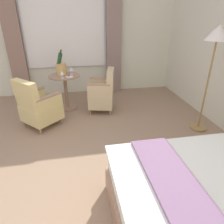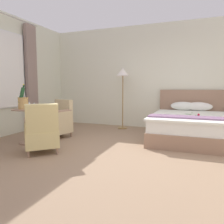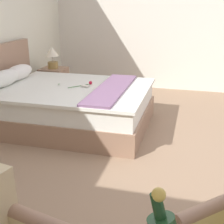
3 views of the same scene
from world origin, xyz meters
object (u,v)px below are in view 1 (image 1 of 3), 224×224
at_px(champagne_bucket, 61,67).
at_px(wine_glass_near_edge, 71,69).
at_px(floor_lamp_brass, 216,43).
at_px(side_table_round, 66,89).
at_px(armchair_by_window, 103,93).
at_px(armchair_facing_bed, 38,106).
at_px(snack_plate, 69,77).
at_px(wine_glass_near_bucket, 62,73).

bearing_deg(champagne_bucket, wine_glass_near_edge, 94.57).
bearing_deg(floor_lamp_brass, side_table_round, -119.60).
height_order(armchair_by_window, armchair_facing_bed, armchair_facing_bed).
height_order(wine_glass_near_edge, armchair_facing_bed, armchair_facing_bed).
height_order(champagne_bucket, armchair_by_window, champagne_bucket).
distance_m(wine_glass_near_edge, armchair_facing_bed, 1.08).
bearing_deg(floor_lamp_brass, armchair_facing_bed, -102.34).
height_order(wine_glass_near_edge, armchair_by_window, armchair_by_window).
relative_size(floor_lamp_brass, armchair_facing_bed, 1.90).
distance_m(champagne_bucket, snack_plate, 0.29).
xyz_separation_m(snack_plate, armchair_facing_bed, (0.57, -0.56, -0.35)).
relative_size(floor_lamp_brass, champagne_bucket, 3.30).
relative_size(side_table_round, wine_glass_near_bucket, 5.20).
distance_m(floor_lamp_brass, armchair_by_window, 2.16).
height_order(floor_lamp_brass, armchair_by_window, floor_lamp_brass).
height_order(side_table_round, armchair_facing_bed, armchair_facing_bed).
bearing_deg(side_table_round, armchair_facing_bed, -32.85).
distance_m(side_table_round, snack_plate, 0.35).
relative_size(wine_glass_near_bucket, snack_plate, 0.92).
relative_size(snack_plate, armchair_by_window, 0.17).
xyz_separation_m(floor_lamp_brass, armchair_facing_bed, (-0.60, -2.76, -1.07)).
distance_m(side_table_round, wine_glass_near_bucket, 0.44).
bearing_deg(snack_plate, wine_glass_near_edge, 168.87).
relative_size(side_table_round, champagne_bucket, 1.41).
bearing_deg(wine_glass_near_bucket, side_table_round, 172.10).
xyz_separation_m(floor_lamp_brass, snack_plate, (-1.17, -2.20, -0.72)).
height_order(champagne_bucket, wine_glass_near_edge, champagne_bucket).
bearing_deg(side_table_round, floor_lamp_brass, 60.40).
relative_size(champagne_bucket, armchair_facing_bed, 0.58).
distance_m(side_table_round, wine_glass_near_edge, 0.42).
bearing_deg(champagne_bucket, snack_plate, 36.74).
distance_m(wine_glass_near_bucket, armchair_by_window, 0.89).
height_order(floor_lamp_brass, armchair_facing_bed, floor_lamp_brass).
distance_m(wine_glass_near_bucket, wine_glass_near_edge, 0.33).
distance_m(wine_glass_near_edge, snack_plate, 0.24).
bearing_deg(wine_glass_near_bucket, armchair_facing_bed, -40.13).
bearing_deg(wine_glass_near_bucket, floor_lamp_brass, 64.52).
bearing_deg(champagne_bucket, armchair_facing_bed, -27.75).
xyz_separation_m(champagne_bucket, wine_glass_near_edge, (-0.02, 0.19, -0.06)).
bearing_deg(wine_glass_near_bucket, champagne_bucket, -174.95).
xyz_separation_m(side_table_round, wine_glass_near_edge, (-0.08, 0.14, 0.39)).
bearing_deg(wine_glass_near_edge, armchair_facing_bed, -37.39).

